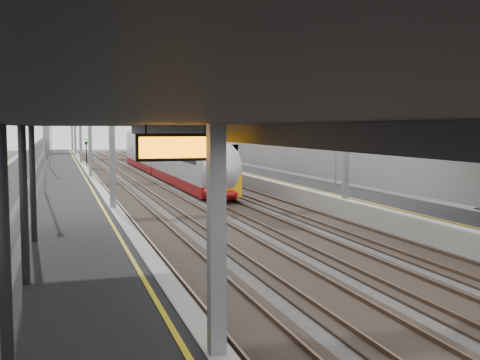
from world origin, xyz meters
TOP-DOWN VIEW (x-y plane):
  - platform_left at (-8.00, 45.00)m, footprint 4.00×120.00m
  - platform_right at (8.00, 45.00)m, footprint 4.00×120.00m
  - tracks at (0.00, 45.00)m, footprint 11.40×140.00m
  - overhead_line at (0.00, 51.62)m, footprint 13.00×140.00m
  - canopy_left at (-8.02, 2.99)m, footprint 4.40×30.00m
  - overbridge at (0.00, 100.00)m, footprint 22.00×2.20m
  - wall_left at (-11.20, 45.00)m, footprint 0.30×120.00m
  - wall_right at (11.20, 45.00)m, footprint 0.30×120.00m
  - train at (1.50, 50.24)m, footprint 2.57×46.79m
  - signal_green at (-5.20, 72.80)m, footprint 0.32×0.32m
  - signal_red_near at (3.20, 62.27)m, footprint 0.32×0.32m
  - signal_red_far at (5.40, 71.54)m, footprint 0.32×0.32m

SIDE VIEW (x-z plane):
  - tracks at x=0.00m, z-range -0.05..0.15m
  - platform_left at x=-8.00m, z-range 0.00..1.00m
  - platform_right at x=8.00m, z-range 0.00..1.00m
  - wall_left at x=-11.20m, z-range 0.00..3.20m
  - wall_right at x=11.20m, z-range 0.00..3.20m
  - train at x=1.50m, z-range -0.03..4.03m
  - signal_green at x=-5.20m, z-range 0.68..4.15m
  - signal_red_near at x=3.20m, z-range 0.68..4.15m
  - signal_red_far at x=5.40m, z-range 0.68..4.15m
  - canopy_left at x=-8.02m, z-range 2.97..7.21m
  - overbridge at x=0.00m, z-range 1.86..8.76m
  - overhead_line at x=0.00m, z-range 2.84..9.44m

